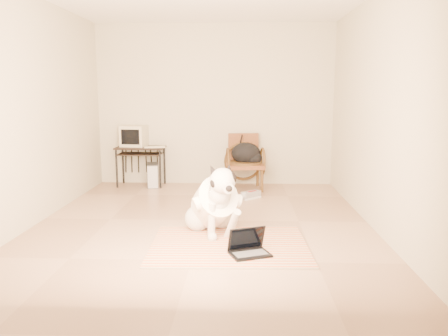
# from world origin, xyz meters

# --- Properties ---
(floor) EXTENTS (4.50, 4.50, 0.00)m
(floor) POSITION_xyz_m (0.00, 0.00, 0.00)
(floor) COLOR tan
(floor) RESTS_ON ground
(wall_back) EXTENTS (4.50, 0.00, 4.50)m
(wall_back) POSITION_xyz_m (0.00, 2.25, 1.35)
(wall_back) COLOR beige
(wall_back) RESTS_ON floor
(wall_front) EXTENTS (4.50, 0.00, 4.50)m
(wall_front) POSITION_xyz_m (0.00, -2.25, 1.35)
(wall_front) COLOR beige
(wall_front) RESTS_ON floor
(wall_left) EXTENTS (0.00, 4.50, 4.50)m
(wall_left) POSITION_xyz_m (-2.00, 0.00, 1.35)
(wall_left) COLOR beige
(wall_left) RESTS_ON floor
(wall_right) EXTENTS (0.00, 4.50, 4.50)m
(wall_right) POSITION_xyz_m (2.00, 0.00, 1.35)
(wall_right) COLOR beige
(wall_right) RESTS_ON floor
(rug) EXTENTS (1.64, 1.28, 0.02)m
(rug) POSITION_xyz_m (0.34, -0.91, 0.01)
(rug) COLOR #E8532C
(rug) RESTS_ON floor
(dog) EXTENTS (0.69, 1.06, 0.87)m
(dog) POSITION_xyz_m (0.17, -0.53, 0.34)
(dog) COLOR beige
(dog) RESTS_ON rug
(laptop) EXTENTS (0.44, 0.39, 0.26)m
(laptop) POSITION_xyz_m (0.54, -1.17, 0.08)
(laptop) COLOR black
(laptop) RESTS_ON rug
(computer_desk) EXTENTS (0.81, 0.46, 0.66)m
(computer_desk) POSITION_xyz_m (-1.24, 1.99, 0.57)
(computer_desk) COLOR black
(computer_desk) RESTS_ON floor
(crt_monitor) EXTENTS (0.43, 0.41, 0.35)m
(crt_monitor) POSITION_xyz_m (-1.36, 2.07, 0.84)
(crt_monitor) COLOR beige
(crt_monitor) RESTS_ON computer_desk
(desk_keyboard) EXTENTS (0.36, 0.18, 0.02)m
(desk_keyboard) POSITION_xyz_m (-0.97, 1.90, 0.68)
(desk_keyboard) COLOR beige
(desk_keyboard) RESTS_ON computer_desk
(pc_tower) EXTENTS (0.25, 0.44, 0.38)m
(pc_tower) POSITION_xyz_m (-1.03, 1.95, 0.19)
(pc_tower) COLOR #4C4C4F
(pc_tower) RESTS_ON floor
(rattan_chair) EXTENTS (0.65, 0.63, 0.89)m
(rattan_chair) POSITION_xyz_m (0.51, 1.85, 0.45)
(rattan_chair) COLOR brown
(rattan_chair) RESTS_ON floor
(backpack) EXTENTS (0.50, 0.39, 0.35)m
(backpack) POSITION_xyz_m (0.55, 1.83, 0.57)
(backpack) COLOR black
(backpack) RESTS_ON rattan_chair
(sneaker_left) EXTENTS (0.23, 0.28, 0.09)m
(sneaker_left) POSITION_xyz_m (0.26, 1.09, 0.04)
(sneaker_left) COLOR silver
(sneaker_left) RESTS_ON floor
(sneaker_right) EXTENTS (0.32, 0.30, 0.11)m
(sneaker_right) POSITION_xyz_m (0.61, 1.15, 0.05)
(sneaker_right) COLOR silver
(sneaker_right) RESTS_ON floor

